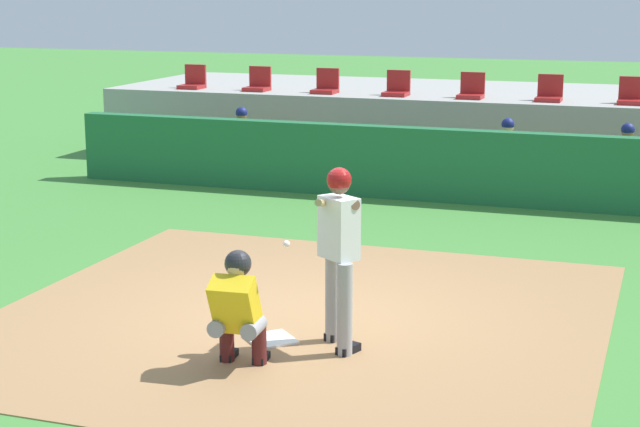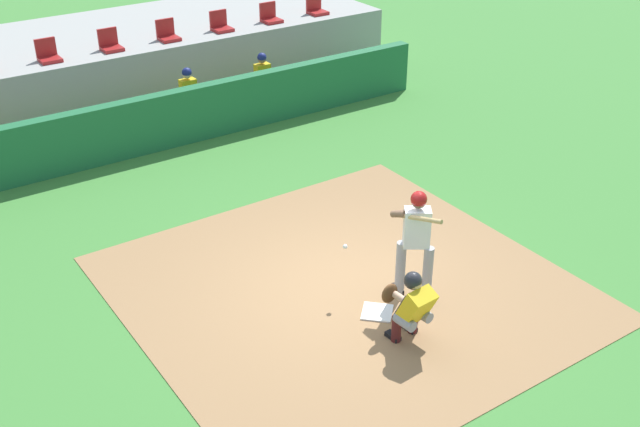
{
  "view_description": "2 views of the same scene",
  "coord_description": "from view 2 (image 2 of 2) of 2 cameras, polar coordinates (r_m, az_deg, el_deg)",
  "views": [
    {
      "loc": [
        3.67,
        -9.89,
        3.49
      ],
      "look_at": [
        0.0,
        0.7,
        1.0
      ],
      "focal_mm": 57.93,
      "sensor_mm": 36.0,
      "label": 1
    },
    {
      "loc": [
        -5.94,
        -8.04,
        6.85
      ],
      "look_at": [
        0.0,
        0.7,
        1.0
      ],
      "focal_mm": 43.74,
      "sensor_mm": 36.0,
      "label": 2
    }
  ],
  "objects": [
    {
      "name": "home_plate",
      "position": [
        11.59,
        4.21,
        -7.21
      ],
      "size": [
        0.62,
        0.62,
        0.02
      ],
      "primitive_type": "cube",
      "rotation": [
        0.0,
        0.0,
        0.79
      ],
      "color": "white",
      "rests_on": "dirt_infield"
    },
    {
      "name": "stadium_seat_7",
      "position": [
        20.91,
        -3.67,
        14.19
      ],
      "size": [
        0.46,
        0.46,
        0.48
      ],
      "color": "#A51E1E",
      "rests_on": "stands_platform"
    },
    {
      "name": "dugout_bench",
      "position": [
        17.91,
        -12.42,
        6.56
      ],
      "size": [
        11.8,
        0.44,
        0.45
      ],
      "primitive_type": "cube",
      "color": "olive",
      "rests_on": "ground"
    },
    {
      "name": "dugout_player_2",
      "position": [
        18.81,
        -4.02,
        9.74
      ],
      "size": [
        0.49,
        0.7,
        1.3
      ],
      "color": "#939399",
      "rests_on": "ground"
    },
    {
      "name": "dirt_infield",
      "position": [
        12.12,
        1.87,
        -5.45
      ],
      "size": [
        6.4,
        6.4,
        0.01
      ],
      "primitive_type": "cube",
      "color": "#9E754C",
      "rests_on": "ground"
    },
    {
      "name": "catcher_crouched",
      "position": [
        10.78,
        6.64,
        -6.62
      ],
      "size": [
        0.51,
        1.81,
        1.13
      ],
      "color": "gray",
      "rests_on": "ground"
    },
    {
      "name": "stadium_seat_8",
      "position": [
        21.65,
        -0.29,
        14.77
      ],
      "size": [
        0.46,
        0.46,
        0.48
      ],
      "color": "#A51E1E",
      "rests_on": "stands_platform"
    },
    {
      "name": "stadium_seat_5",
      "position": [
        19.65,
        -11.09,
        12.76
      ],
      "size": [
        0.46,
        0.46,
        0.48
      ],
      "color": "#A51E1E",
      "rests_on": "stands_platform"
    },
    {
      "name": "dugout_wall",
      "position": [
        16.9,
        -11.21,
        6.71
      ],
      "size": [
        13.0,
        0.3,
        1.2
      ],
      "primitive_type": "cube",
      "color": "#1E6638",
      "rests_on": "ground"
    },
    {
      "name": "batter_at_plate",
      "position": [
        11.44,
        7.0,
        -1.82
      ],
      "size": [
        0.53,
        0.91,
        1.8
      ],
      "color": "#99999E",
      "rests_on": "ground"
    },
    {
      "name": "ground_plane",
      "position": [
        12.12,
        1.87,
        -5.47
      ],
      "size": [
        80.0,
        80.0,
        0.0
      ],
      "primitive_type": "plane",
      "color": "#428438"
    },
    {
      "name": "stands_platform",
      "position": [
        20.78,
        -16.31,
        10.61
      ],
      "size": [
        15.0,
        4.4,
        1.4
      ],
      "primitive_type": "cube",
      "color": "#9E9E99",
      "rests_on": "ground"
    },
    {
      "name": "stadium_seat_4",
      "position": [
        19.15,
        -15.1,
        11.89
      ],
      "size": [
        0.46,
        0.46,
        0.48
      ],
      "color": "#A51E1E",
      "rests_on": "stands_platform"
    },
    {
      "name": "dugout_player_1",
      "position": [
        17.97,
        -9.41,
        8.48
      ],
      "size": [
        0.49,
        0.7,
        1.3
      ],
      "color": "#939399",
      "rests_on": "ground"
    },
    {
      "name": "stadium_seat_6",
      "position": [
        20.24,
        -7.28,
        13.52
      ],
      "size": [
        0.46,
        0.46,
        0.48
      ],
      "color": "#A51E1E",
      "rests_on": "stands_platform"
    },
    {
      "name": "stadium_seat_3",
      "position": [
        18.76,
        -19.26,
        10.91
      ],
      "size": [
        0.46,
        0.46,
        0.48
      ],
      "color": "#A51E1E",
      "rests_on": "stands_platform"
    }
  ]
}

